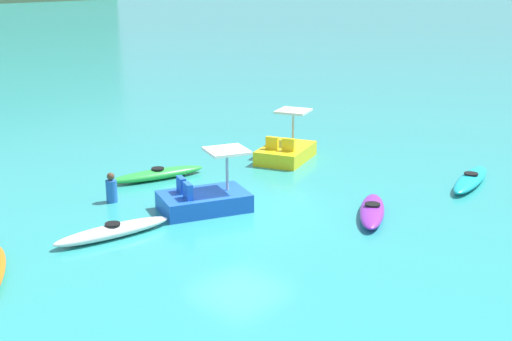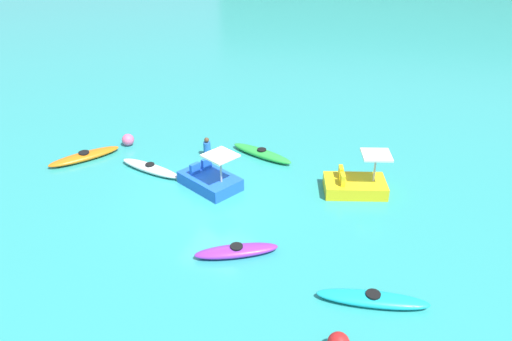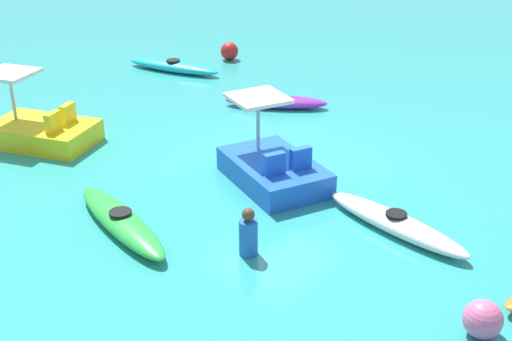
# 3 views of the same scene
# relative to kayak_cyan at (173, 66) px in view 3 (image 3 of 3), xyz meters

# --- Properties ---
(ground_plane) EXTENTS (600.00, 600.00, 0.00)m
(ground_plane) POSITION_rel_kayak_cyan_xyz_m (-6.68, 3.66, -0.16)
(ground_plane) COLOR teal
(kayak_cyan) EXTENTS (3.30, 1.31, 0.37)m
(kayak_cyan) POSITION_rel_kayak_cyan_xyz_m (0.00, 0.00, 0.00)
(kayak_cyan) COLOR #19B7C6
(kayak_cyan) RESTS_ON ground_plane
(kayak_green) EXTENTS (3.23, 1.52, 0.37)m
(kayak_green) POSITION_rel_kayak_cyan_xyz_m (-6.24, 7.68, -0.00)
(kayak_green) COLOR green
(kayak_green) RESTS_ON ground_plane
(kayak_purple) EXTENTS (2.71, 1.98, 0.37)m
(kayak_purple) POSITION_rel_kayak_cyan_xyz_m (-4.54, 0.69, 0.00)
(kayak_purple) COLOR purple
(kayak_purple) RESTS_ON ground_plane
(kayak_white) EXTENTS (3.15, 1.18, 0.37)m
(kayak_white) POSITION_rel_kayak_cyan_xyz_m (-10.18, 4.66, -0.00)
(kayak_white) COLOR white
(kayak_white) RESTS_ON ground_plane
(pedal_boat_yellow) EXTENTS (2.76, 2.20, 1.68)m
(pedal_boat_yellow) POSITION_rel_kayak_cyan_xyz_m (-1.71, 6.11, 0.17)
(pedal_boat_yellow) COLOR yellow
(pedal_boat_yellow) RESTS_ON ground_plane
(pedal_boat_blue) EXTENTS (2.80, 2.35, 1.68)m
(pedal_boat_blue) POSITION_rel_kayak_cyan_xyz_m (-7.25, 4.43, 0.17)
(pedal_boat_blue) COLOR blue
(pedal_boat_blue) RESTS_ON ground_plane
(buoy_red) EXTENTS (0.59, 0.59, 0.59)m
(buoy_red) POSITION_rel_kayak_cyan_xyz_m (-0.53, -2.10, 0.13)
(buoy_red) COLOR red
(buoy_red) RESTS_ON ground_plane
(buoy_pink) EXTENTS (0.56, 0.56, 0.56)m
(buoy_pink) POSITION_rel_kayak_cyan_xyz_m (-12.51, 6.56, 0.12)
(buoy_pink) COLOR pink
(buoy_pink) RESTS_ON ground_plane
(person_near_shore) EXTENTS (0.45, 0.45, 0.88)m
(person_near_shore) POSITION_rel_kayak_cyan_xyz_m (-8.58, 6.91, 0.22)
(person_near_shore) COLOR blue
(person_near_shore) RESTS_ON ground_plane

